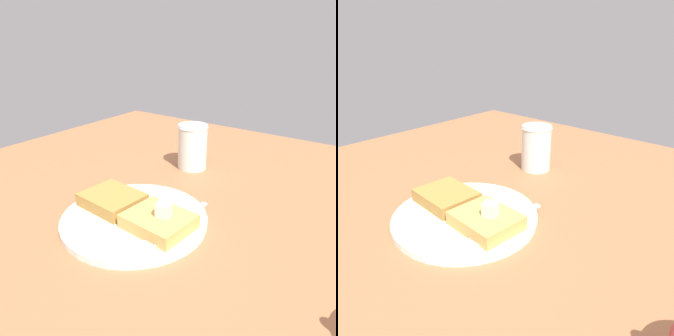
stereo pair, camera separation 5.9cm
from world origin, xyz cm
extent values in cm
cube|color=#9F623D|center=(0.00, 0.00, 1.06)|extent=(104.70, 104.70, 2.13)
cylinder|color=white|center=(1.88, 5.75, 2.68)|extent=(22.61, 22.61, 1.11)
torus|color=#543224|center=(1.88, 5.75, 2.84)|extent=(22.61, 22.61, 0.80)
cube|color=tan|center=(-3.15, 6.11, 4.29)|extent=(9.76, 8.34, 2.11)
cube|color=#A97A37|center=(6.90, 5.39, 4.29)|extent=(9.76, 8.34, 2.11)
cube|color=#EFEEC9|center=(-3.90, 5.91, 6.36)|extent=(2.43, 2.29, 2.01)
cube|color=silver|center=(-5.04, 1.15, 3.42)|extent=(1.12, 10.02, 0.36)
cube|color=silver|center=(-4.90, 7.55, 3.42)|extent=(2.26, 2.85, 0.36)
cube|color=silver|center=(-5.65, 10.57, 3.42)|extent=(0.39, 3.21, 0.36)
cube|color=silver|center=(-5.10, 10.56, 3.42)|extent=(0.39, 3.21, 0.36)
cube|color=silver|center=(-4.55, 10.55, 3.42)|extent=(0.39, 3.21, 0.36)
cube|color=silver|center=(-4.00, 10.53, 3.42)|extent=(0.39, 3.21, 0.36)
cylinder|color=#351706|center=(6.42, -18.20, 6.16)|extent=(5.70, 5.70, 8.06)
cylinder|color=silver|center=(6.42, -18.20, 6.91)|extent=(6.20, 6.20, 9.57)
torus|color=silver|center=(6.42, -18.20, 11.25)|extent=(6.45, 6.45, 0.50)
camera|label=1|loc=(-28.11, 38.17, 29.81)|focal=35.00mm
camera|label=2|loc=(-32.73, 34.41, 29.81)|focal=35.00mm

